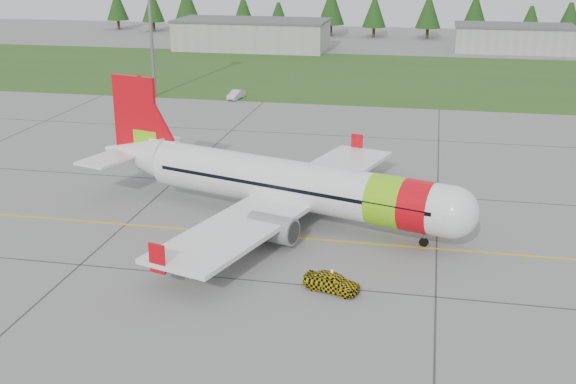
# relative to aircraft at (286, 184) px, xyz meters

# --- Properties ---
(ground) EXTENTS (320.00, 320.00, 0.00)m
(ground) POSITION_rel_aircraft_xyz_m (2.38, -11.89, -3.08)
(ground) COLOR gray
(ground) RESTS_ON ground
(aircraft) EXTENTS (34.28, 32.41, 10.68)m
(aircraft) POSITION_rel_aircraft_xyz_m (0.00, 0.00, 0.00)
(aircraft) COLOR white
(aircraft) RESTS_ON ground
(follow_me_car) EXTENTS (1.69, 1.85, 3.82)m
(follow_me_car) POSITION_rel_aircraft_xyz_m (5.60, -12.31, -1.17)
(follow_me_car) COLOR yellow
(follow_me_car) RESTS_ON ground
(service_van) EXTENTS (1.58, 1.52, 3.96)m
(service_van) POSITION_rel_aircraft_xyz_m (-17.08, 46.48, -1.10)
(service_van) COLOR silver
(service_van) RESTS_ON ground
(grass_strip) EXTENTS (320.00, 50.00, 0.03)m
(grass_strip) POSITION_rel_aircraft_xyz_m (2.38, 70.11, -3.06)
(grass_strip) COLOR #30561E
(grass_strip) RESTS_ON ground
(taxi_guideline) EXTENTS (120.00, 0.25, 0.02)m
(taxi_guideline) POSITION_rel_aircraft_xyz_m (2.38, -3.89, -3.07)
(taxi_guideline) COLOR gold
(taxi_guideline) RESTS_ON ground
(hangar_west) EXTENTS (32.00, 14.00, 6.00)m
(hangar_west) POSITION_rel_aircraft_xyz_m (-27.62, 98.11, -0.08)
(hangar_west) COLOR #A8A8A3
(hangar_west) RESTS_ON ground
(hangar_east) EXTENTS (24.00, 12.00, 5.20)m
(hangar_east) POSITION_rel_aircraft_xyz_m (27.38, 106.11, -0.48)
(hangar_east) COLOR #A8A8A3
(hangar_east) RESTS_ON ground
(floodlight_mast) EXTENTS (0.50, 0.50, 20.00)m
(floodlight_mast) POSITION_rel_aircraft_xyz_m (-29.62, 46.11, 6.92)
(floodlight_mast) COLOR slate
(floodlight_mast) RESTS_ON ground
(treeline) EXTENTS (160.00, 8.00, 10.00)m
(treeline) POSITION_rel_aircraft_xyz_m (2.38, 126.11, 1.92)
(treeline) COLOR #1C3F14
(treeline) RESTS_ON ground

